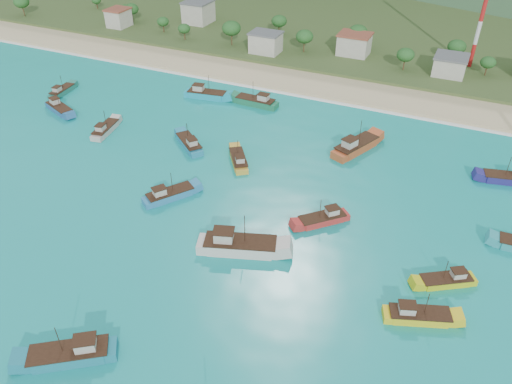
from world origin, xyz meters
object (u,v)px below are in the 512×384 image
at_px(boat_19, 418,316).
at_px(boat_21, 71,355).
at_px(boat_8, 509,179).
at_px(boat_10, 62,92).
at_px(boat_18, 256,102).
at_px(boat_6, 169,195).
at_px(boat_9, 189,144).
at_px(boat_13, 239,161).
at_px(boat_24, 59,109).
at_px(boat_23, 447,281).
at_px(boat_0, 239,246).
at_px(boat_5, 356,147).
at_px(boat_17, 323,219).
at_px(boat_2, 105,130).
at_px(boat_1, 206,95).

distance_m(boat_19, boat_21, 49.50).
distance_m(boat_8, boat_19, 46.25).
relative_size(boat_10, boat_18, 0.80).
height_order(boat_6, boat_9, boat_9).
height_order(boat_6, boat_13, boat_6).
xyz_separation_m(boat_6, boat_18, (-2.16, 46.06, 0.15)).
bearing_deg(boat_24, boat_6, 88.03).
bearing_deg(boat_19, boat_13, -142.99).
bearing_deg(boat_18, boat_10, 108.61).
xyz_separation_m(boat_6, boat_23, (52.98, -1.45, -0.14)).
relative_size(boat_0, boat_23, 1.59).
relative_size(boat_13, boat_24, 0.88).
distance_m(boat_6, boat_13, 18.78).
height_order(boat_0, boat_24, boat_0).
relative_size(boat_0, boat_21, 1.23).
distance_m(boat_0, boat_18, 58.40).
xyz_separation_m(boat_0, boat_18, (-21.53, 54.29, -0.23)).
height_order(boat_5, boat_21, boat_5).
height_order(boat_9, boat_17, boat_9).
bearing_deg(boat_9, boat_0, -97.58).
bearing_deg(boat_2, boat_24, 156.80).
height_order(boat_5, boat_8, boat_5).
bearing_deg(boat_2, boat_13, -9.11).
xyz_separation_m(boat_1, boat_17, (46.70, -39.29, -0.22)).
relative_size(boat_2, boat_13, 1.07).
distance_m(boat_8, boat_10, 115.69).
relative_size(boat_0, boat_10, 1.52).
distance_m(boat_2, boat_8, 91.55).
height_order(boat_5, boat_18, boat_5).
bearing_deg(boat_2, boat_21, -65.63).
distance_m(boat_8, boat_13, 56.67).
relative_size(boat_10, boat_13, 1.00).
relative_size(boat_5, boat_19, 1.32).
xyz_separation_m(boat_8, boat_17, (-30.76, -28.78, -0.10)).
height_order(boat_0, boat_10, boat_0).
xyz_separation_m(boat_1, boat_24, (-30.79, -23.56, -0.15)).
xyz_separation_m(boat_1, boat_8, (77.46, -10.50, -0.12)).
bearing_deg(boat_2, boat_1, 55.68).
height_order(boat_0, boat_23, boat_0).
xyz_separation_m(boat_13, boat_18, (-8.80, 28.49, 0.22)).
relative_size(boat_6, boat_24, 0.95).
relative_size(boat_9, boat_21, 0.85).
bearing_deg(boat_2, boat_6, -40.34).
bearing_deg(boat_0, boat_17, 123.08).
xyz_separation_m(boat_5, boat_13, (-21.91, -15.89, -0.38)).
bearing_deg(boat_1, boat_24, -61.60).
relative_size(boat_21, boat_24, 1.08).
distance_m(boat_18, boat_21, 84.17).
relative_size(boat_8, boat_24, 1.03).
bearing_deg(boat_18, boat_5, -110.46).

